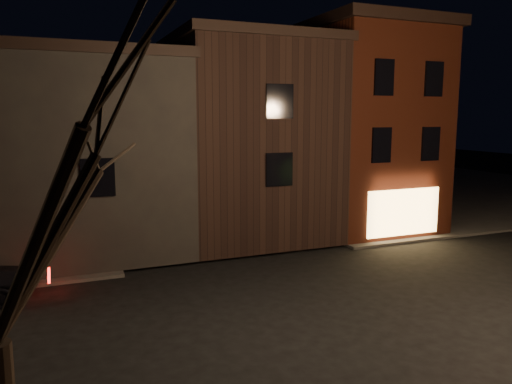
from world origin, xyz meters
The scene contains 5 objects.
ground centered at (0.00, 0.00, 0.00)m, with size 120.00×120.00×0.00m, color black.
sidewalk_far_right centered at (20.00, 20.00, 0.06)m, with size 30.00×30.00×0.12m, color #2D2B28.
corner_building centered at (8.00, 9.47, 5.40)m, with size 6.50×8.50×10.50m.
row_building_a centered at (1.50, 10.50, 4.83)m, with size 7.30×10.30×9.40m.
row_building_b centered at (-5.75, 10.50, 4.33)m, with size 7.80×10.30×8.40m.
Camera 1 is at (-7.25, -13.31, 5.93)m, focal length 35.00 mm.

